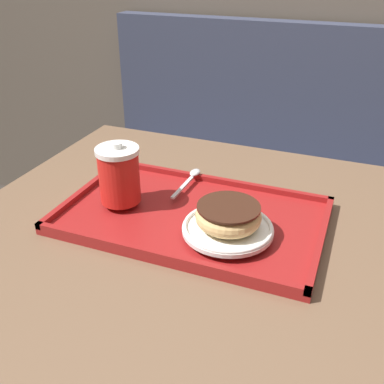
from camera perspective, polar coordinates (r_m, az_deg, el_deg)
name	(u,v)px	position (r m, az deg, el deg)	size (l,w,h in m)	color
booth_bench	(290,212)	(1.81, 12.36, -2.46)	(1.56, 0.44, 1.00)	#33384C
cafe_table	(202,300)	(0.98, 1.32, -13.61)	(0.97, 0.87, 0.75)	brown
serving_tray	(192,217)	(0.89, 0.00, -3.18)	(0.51, 0.31, 0.02)	maroon
coffee_cup_front	(119,174)	(0.90, -9.24, 2.23)	(0.09, 0.09, 0.13)	red
plate_with_chocolate_donut	(228,228)	(0.82, 4.56, -4.56)	(0.17, 0.17, 0.01)	white
donut_chocolate_glazed	(228,215)	(0.81, 4.64, -2.97)	(0.12, 0.12, 0.04)	#DBB270
spoon	(192,176)	(1.00, -0.04, 1.99)	(0.02, 0.14, 0.01)	silver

